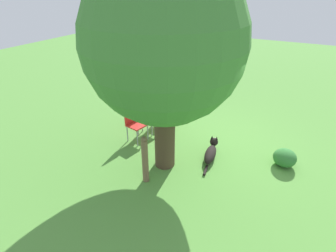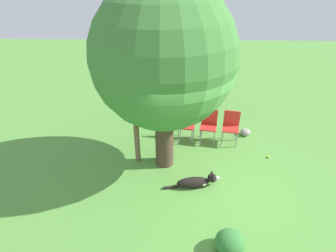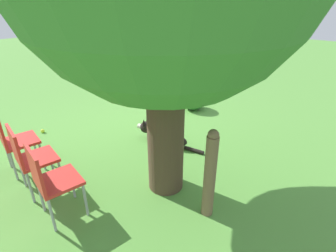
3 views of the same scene
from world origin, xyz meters
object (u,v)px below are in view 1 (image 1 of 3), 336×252
Objects in this scene: dog at (211,152)px; oak_tree at (164,44)px; red_chair_2 at (135,121)px; tennis_ball at (198,114)px; red_chair_0 at (162,105)px; fence_post at (145,159)px; red_chair_1 at (149,113)px.

oak_tree is at bearing 123.76° from dog.
red_chair_2 reaches higher than dog.
tennis_ball is (1.10, -1.94, -0.10)m from dog.
red_chair_0 is (1.88, -1.05, 0.40)m from dog.
fence_post is 1.68m from red_chair_2.
fence_post is at bearing 138.98° from dog.
red_chair_0 is (0.96, -2.48, -0.01)m from fence_post.
fence_post reaches higher than dog.
oak_tree reaches higher than fence_post.
dog is 1.38× the size of red_chair_2.
oak_tree is at bearing -48.25° from red_chair_0.
fence_post is 1.18× the size of red_chair_1.
oak_tree is 4.62× the size of red_chair_0.
tennis_ball is (0.27, -2.69, -2.63)m from oak_tree.
fence_post reaches higher than red_chair_1.
tennis_ball is (0.18, -3.37, -0.51)m from fence_post.
oak_tree is at bearing 95.71° from tennis_ball.
dog is at bearing 119.56° from tennis_ball.
red_chair_1 is at bearing -85.00° from red_chair_0.
fence_post is 1.18× the size of red_chair_2.
fence_post is 3.42m from tennis_ball.
dog is 1.75m from fence_post.
red_chair_1 is at bearing 60.54° from tennis_ball.
red_chair_0 reaches higher than dog.
red_chair_1 is 13.34× the size of tennis_ball.
red_chair_0 is 13.34× the size of tennis_ball.
red_chair_0 is (1.05, -1.80, -2.13)m from oak_tree.
red_chair_2 is at bearing -26.52° from oak_tree.
oak_tree reaches higher than tennis_ball.
red_chair_0 is at bearing 52.53° from dog.
dog is 1.38× the size of red_chair_1.
red_chair_0 is 1.22m from red_chair_2.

